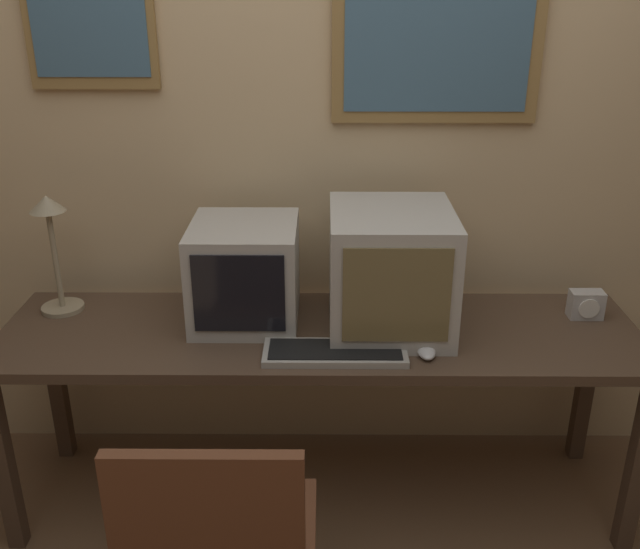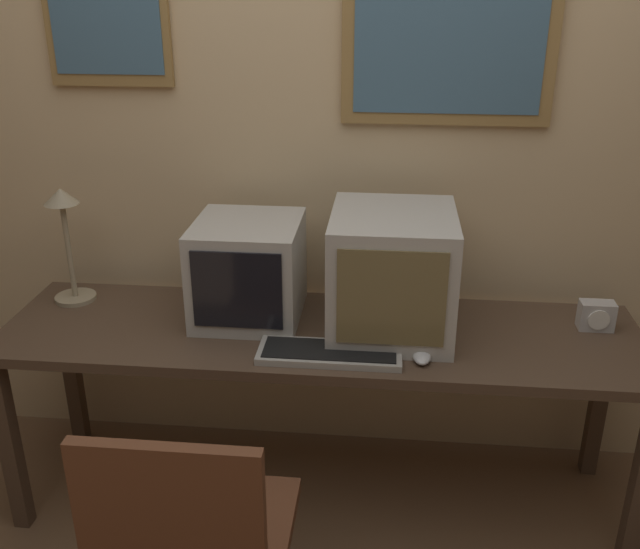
% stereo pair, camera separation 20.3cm
% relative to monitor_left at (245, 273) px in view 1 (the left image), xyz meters
% --- Properties ---
extents(wall_back, '(8.00, 0.08, 2.60)m').
position_rel_monitor_left_xyz_m(wall_back, '(0.26, 0.32, 0.43)').
color(wall_back, '#D1B284').
rests_on(wall_back, ground_plane).
extents(desk, '(2.18, 0.60, 0.71)m').
position_rel_monitor_left_xyz_m(desk, '(0.26, -0.09, -0.24)').
color(desk, '#4C3828').
rests_on(desk, ground_plane).
extents(monitor_left, '(0.36, 0.39, 0.35)m').
position_rel_monitor_left_xyz_m(monitor_left, '(0.00, 0.00, 0.00)').
color(monitor_left, '#B7B2A8').
rests_on(monitor_left, desk).
extents(monitor_right, '(0.41, 0.46, 0.41)m').
position_rel_monitor_left_xyz_m(monitor_right, '(0.49, -0.05, 0.03)').
color(monitor_right, '#B7B2A8').
rests_on(monitor_right, desk).
extents(keyboard_main, '(0.46, 0.16, 0.03)m').
position_rel_monitor_left_xyz_m(keyboard_main, '(0.31, -0.27, -0.16)').
color(keyboard_main, '#A8A399').
rests_on(keyboard_main, desk).
extents(mouse_near_keyboard, '(0.06, 0.11, 0.03)m').
position_rel_monitor_left_xyz_m(mouse_near_keyboard, '(0.60, -0.26, -0.16)').
color(mouse_near_keyboard, silver).
rests_on(mouse_near_keyboard, desk).
extents(desk_clock, '(0.12, 0.07, 0.10)m').
position_rel_monitor_left_xyz_m(desk_clock, '(1.19, 0.01, -0.12)').
color(desk_clock, '#B7B2AD').
rests_on(desk_clock, desk).
extents(desk_lamp, '(0.15, 0.15, 0.43)m').
position_rel_monitor_left_xyz_m(desk_lamp, '(-0.67, 0.06, 0.10)').
color(desk_lamp, tan).
rests_on(desk_lamp, desk).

